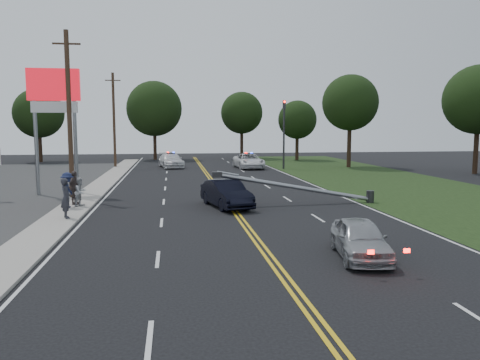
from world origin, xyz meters
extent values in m
plane|color=black|center=(0.00, 0.00, 0.00)|extent=(120.00, 120.00, 0.00)
cube|color=#9C968D|center=(-8.40, 10.00, 0.06)|extent=(1.80, 70.00, 0.12)
cube|color=black|center=(13.50, 10.00, 0.01)|extent=(12.00, 80.00, 0.01)
cube|color=gold|center=(0.00, 10.00, 0.01)|extent=(0.36, 80.00, 0.00)
cylinder|color=gray|center=(-11.70, 14.00, 3.50)|extent=(0.24, 0.24, 7.00)
cylinder|color=gray|center=(-9.30, 14.00, 3.50)|extent=(0.24, 0.24, 7.00)
cube|color=#B90C17|center=(-10.50, 14.00, 7.00)|extent=(3.20, 0.35, 2.00)
cube|color=white|center=(-10.50, 14.00, 5.60)|extent=(2.80, 0.30, 0.70)
cylinder|color=#2D2D30|center=(8.30, 30.00, 3.50)|extent=(0.20, 0.20, 7.00)
cube|color=#2D2D30|center=(8.30, 30.00, 6.60)|extent=(0.28, 0.28, 0.90)
sphere|color=#FF0C07|center=(8.30, 29.84, 6.90)|extent=(0.22, 0.22, 0.22)
cylinder|color=#2D2D30|center=(8.10, 8.00, 0.35)|extent=(0.44, 0.44, 0.70)
cylinder|color=gray|center=(3.67, 8.00, 0.98)|extent=(8.90, 0.24, 1.80)
cube|color=#2D2D30|center=(-0.76, 8.00, 1.76)|extent=(0.55, 0.32, 0.30)
cylinder|color=#382619|center=(-9.20, 12.00, 5.00)|extent=(0.28, 0.28, 10.00)
cube|color=#382619|center=(-9.20, 12.00, 9.20)|extent=(1.60, 0.10, 0.10)
cylinder|color=#382619|center=(-9.20, 34.00, 5.00)|extent=(0.28, 0.28, 10.00)
cube|color=#382619|center=(-9.20, 34.00, 9.20)|extent=(1.60, 0.10, 0.10)
cylinder|color=black|center=(-19.35, 43.75, 1.74)|extent=(0.44, 0.44, 3.49)
sphere|color=black|center=(-19.35, 43.75, 6.01)|extent=(6.05, 6.05, 6.05)
cylinder|color=black|center=(-5.40, 45.98, 1.95)|extent=(0.44, 0.44, 3.91)
sphere|color=black|center=(-5.40, 45.98, 6.73)|extent=(7.25, 7.25, 7.25)
cylinder|color=black|center=(6.41, 46.83, 1.82)|extent=(0.44, 0.44, 3.63)
sphere|color=black|center=(6.41, 46.83, 6.26)|extent=(5.75, 5.75, 5.75)
cylinder|color=black|center=(13.10, 42.42, 1.53)|extent=(0.44, 0.44, 3.06)
sphere|color=black|center=(13.10, 42.42, 5.27)|extent=(5.01, 5.01, 5.01)
cylinder|color=black|center=(15.74, 30.91, 2.01)|extent=(0.44, 0.44, 4.02)
sphere|color=black|center=(15.74, 30.91, 6.92)|extent=(5.95, 5.95, 5.95)
cylinder|color=black|center=(24.72, 22.42, 1.98)|extent=(0.44, 0.44, 3.97)
sphere|color=black|center=(24.72, 22.42, 6.83)|extent=(6.34, 6.34, 6.34)
imported|color=black|center=(-0.28, 7.70, 0.74)|extent=(2.62, 4.75, 1.48)
imported|color=#9EA1A6|center=(2.99, -2.77, 0.65)|extent=(2.15, 4.03, 1.31)
imported|color=silver|center=(4.81, 31.14, 0.78)|extent=(2.90, 5.73, 1.55)
imported|color=silver|center=(-3.30, 33.31, 0.77)|extent=(3.06, 5.59, 1.54)
imported|color=#2A2A32|center=(-8.10, 5.15, 1.06)|extent=(0.70, 0.81, 1.88)
imported|color=#A9AAAE|center=(-8.07, 8.47, 0.89)|extent=(0.88, 0.94, 1.54)
imported|color=#1C2447|center=(-8.65, 8.10, 1.05)|extent=(0.75, 1.24, 1.87)
imported|color=#514441|center=(-8.50, 9.10, 1.04)|extent=(0.74, 1.16, 1.83)
camera|label=1|loc=(-3.18, -17.29, 4.36)|focal=35.00mm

